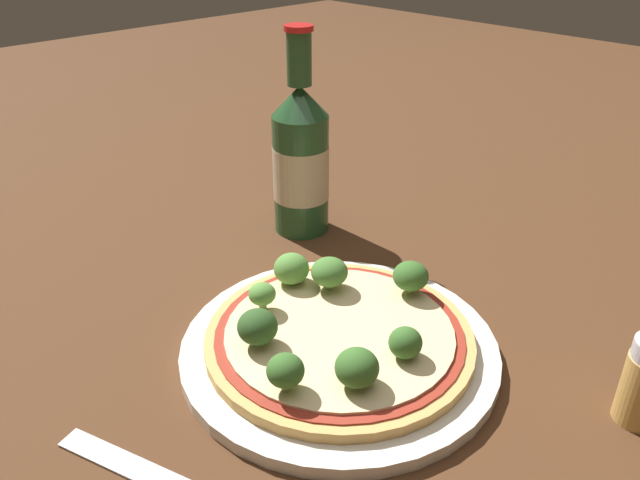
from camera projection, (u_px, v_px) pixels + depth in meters
ground_plane at (329, 360)px, 0.54m from camera, size 3.00×3.00×0.00m
plate at (337, 346)px, 0.55m from camera, size 0.28×0.28×0.01m
pizza at (337, 335)px, 0.54m from camera, size 0.23×0.23×0.01m
broccoli_floret_0 at (262, 294)px, 0.55m from camera, size 0.02×0.02×0.03m
broccoli_floret_1 at (258, 327)px, 0.51m from camera, size 0.03×0.03×0.03m
broccoli_floret_2 at (357, 368)px, 0.47m from camera, size 0.03×0.03×0.03m
broccoli_floret_3 at (405, 343)px, 0.50m from camera, size 0.03×0.03×0.03m
broccoli_floret_4 at (285, 371)px, 0.46m from camera, size 0.03×0.03×0.03m
broccoli_floret_5 at (329, 272)px, 0.58m from camera, size 0.03×0.03×0.03m
broccoli_floret_6 at (291, 269)px, 0.59m from camera, size 0.03×0.03×0.03m
broccoli_floret_7 at (411, 276)px, 0.58m from camera, size 0.03×0.03×0.03m
beer_bottle at (301, 159)px, 0.71m from camera, size 0.07×0.07×0.24m
fork at (160, 479)px, 0.43m from camera, size 0.07×0.17×0.00m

